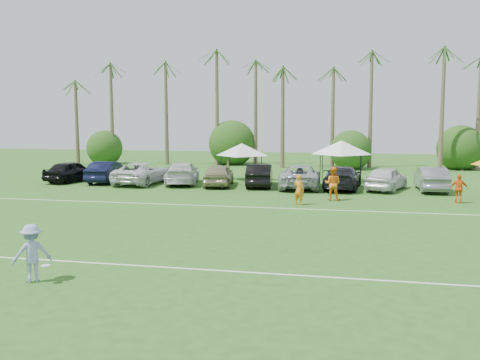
# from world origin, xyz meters

# --- Properties ---
(ground) EXTENTS (120.00, 120.00, 0.00)m
(ground) POSITION_xyz_m (0.00, 0.00, 0.00)
(ground) COLOR #2B5C1B
(ground) RESTS_ON ground
(field_lines) EXTENTS (80.00, 12.10, 0.01)m
(field_lines) POSITION_xyz_m (0.00, 8.00, 0.01)
(field_lines) COLOR white
(field_lines) RESTS_ON ground
(palm_tree_0) EXTENTS (2.40, 2.40, 8.90)m
(palm_tree_0) POSITION_xyz_m (-22.00, 38.00, 7.48)
(palm_tree_0) COLOR brown
(palm_tree_0) RESTS_ON ground
(palm_tree_1) EXTENTS (2.40, 2.40, 9.90)m
(palm_tree_1) POSITION_xyz_m (-17.00, 38.00, 8.35)
(palm_tree_1) COLOR brown
(palm_tree_1) RESTS_ON ground
(palm_tree_2) EXTENTS (2.40, 2.40, 10.90)m
(palm_tree_2) POSITION_xyz_m (-12.00, 38.00, 9.21)
(palm_tree_2) COLOR brown
(palm_tree_2) RESTS_ON ground
(palm_tree_3) EXTENTS (2.40, 2.40, 11.90)m
(palm_tree_3) POSITION_xyz_m (-8.00, 38.00, 10.06)
(palm_tree_3) COLOR brown
(palm_tree_3) RESTS_ON ground
(palm_tree_4) EXTENTS (2.40, 2.40, 8.90)m
(palm_tree_4) POSITION_xyz_m (-4.00, 38.00, 7.48)
(palm_tree_4) COLOR brown
(palm_tree_4) RESTS_ON ground
(palm_tree_5) EXTENTS (2.40, 2.40, 9.90)m
(palm_tree_5) POSITION_xyz_m (0.00, 38.00, 8.35)
(palm_tree_5) COLOR brown
(palm_tree_5) RESTS_ON ground
(palm_tree_6) EXTENTS (2.40, 2.40, 10.90)m
(palm_tree_6) POSITION_xyz_m (4.00, 38.00, 9.21)
(palm_tree_6) COLOR brown
(palm_tree_6) RESTS_ON ground
(palm_tree_7) EXTENTS (2.40, 2.40, 11.90)m
(palm_tree_7) POSITION_xyz_m (8.00, 38.00, 10.06)
(palm_tree_7) COLOR brown
(palm_tree_7) RESTS_ON ground
(palm_tree_8) EXTENTS (2.40, 2.40, 8.90)m
(palm_tree_8) POSITION_xyz_m (13.00, 38.00, 7.48)
(palm_tree_8) COLOR brown
(palm_tree_8) RESTS_ON ground
(bush_tree_0) EXTENTS (4.00, 4.00, 4.00)m
(bush_tree_0) POSITION_xyz_m (-19.00, 39.00, 1.80)
(bush_tree_0) COLOR brown
(bush_tree_0) RESTS_ON ground
(bush_tree_1) EXTENTS (4.00, 4.00, 4.00)m
(bush_tree_1) POSITION_xyz_m (-6.00, 39.00, 1.80)
(bush_tree_1) COLOR brown
(bush_tree_1) RESTS_ON ground
(bush_tree_2) EXTENTS (4.00, 4.00, 4.00)m
(bush_tree_2) POSITION_xyz_m (6.00, 39.00, 1.80)
(bush_tree_2) COLOR brown
(bush_tree_2) RESTS_ON ground
(bush_tree_3) EXTENTS (4.00, 4.00, 4.00)m
(bush_tree_3) POSITION_xyz_m (16.00, 39.00, 1.80)
(bush_tree_3) COLOR brown
(bush_tree_3) RESTS_ON ground
(sideline_player_a) EXTENTS (0.73, 0.62, 1.69)m
(sideline_player_a) POSITION_xyz_m (3.35, 15.35, 0.85)
(sideline_player_a) COLOR orange
(sideline_player_a) RESTS_ON ground
(sideline_player_b) EXTENTS (1.06, 0.88, 1.96)m
(sideline_player_b) POSITION_xyz_m (5.11, 17.41, 0.98)
(sideline_player_b) COLOR orange
(sideline_player_b) RESTS_ON ground
(sideline_player_c) EXTENTS (1.01, 0.50, 1.65)m
(sideline_player_c) POSITION_xyz_m (12.12, 17.79, 0.83)
(sideline_player_c) COLOR orange
(sideline_player_c) RESTS_ON ground
(canopy_tent_left) EXTENTS (4.08, 4.08, 3.31)m
(canopy_tent_left) POSITION_xyz_m (-2.17, 26.33, 2.83)
(canopy_tent_left) COLOR black
(canopy_tent_left) RESTS_ON ground
(canopy_tent_right) EXTENTS (4.47, 4.47, 3.62)m
(canopy_tent_right) POSITION_xyz_m (5.35, 26.65, 3.10)
(canopy_tent_right) COLOR black
(canopy_tent_right) RESTS_ON ground
(frisbee_player) EXTENTS (1.28, 1.19, 1.72)m
(frisbee_player) POSITION_xyz_m (-2.93, -0.23, 0.86)
(frisbee_player) COLOR #949AD3
(frisbee_player) RESTS_ON ground
(parked_car_0) EXTENTS (2.83, 4.96, 1.59)m
(parked_car_0) POSITION_xyz_m (-14.47, 22.52, 0.80)
(parked_car_0) COLOR black
(parked_car_0) RESTS_ON ground
(parked_car_1) EXTENTS (1.93, 4.91, 1.59)m
(parked_car_1) POSITION_xyz_m (-11.60, 22.69, 0.80)
(parked_car_1) COLOR black
(parked_car_1) RESTS_ON ground
(parked_car_2) EXTENTS (2.93, 5.85, 1.59)m
(parked_car_2) POSITION_xyz_m (-8.74, 22.37, 0.80)
(parked_car_2) COLOR silver
(parked_car_2) RESTS_ON ground
(parked_car_3) EXTENTS (3.38, 5.84, 1.59)m
(parked_car_3) POSITION_xyz_m (-5.88, 22.91, 0.80)
(parked_car_3) COLOR silver
(parked_car_3) RESTS_ON ground
(parked_car_4) EXTENTS (2.50, 4.88, 1.59)m
(parked_car_4) POSITION_xyz_m (-3.02, 22.37, 0.80)
(parked_car_4) COLOR gray
(parked_car_4) RESTS_ON ground
(parked_car_5) EXTENTS (2.26, 4.99, 1.59)m
(parked_car_5) POSITION_xyz_m (-0.16, 22.76, 0.80)
(parked_car_5) COLOR black
(parked_car_5) RESTS_ON ground
(parked_car_6) EXTENTS (2.96, 5.86, 1.59)m
(parked_car_6) POSITION_xyz_m (2.71, 22.50, 0.80)
(parked_car_6) COLOR #A2A6AE
(parked_car_6) RESTS_ON ground
(parked_car_7) EXTENTS (2.66, 5.64, 1.59)m
(parked_car_7) POSITION_xyz_m (5.57, 22.50, 0.80)
(parked_car_7) COLOR black
(parked_car_7) RESTS_ON ground
(parked_car_8) EXTENTS (3.32, 5.03, 1.59)m
(parked_car_8) POSITION_xyz_m (8.43, 22.55, 0.80)
(parked_car_8) COLOR silver
(parked_car_8) RESTS_ON ground
(parked_car_9) EXTENTS (1.78, 4.86, 1.59)m
(parked_car_9) POSITION_xyz_m (11.29, 22.78, 0.80)
(parked_car_9) COLOR slate
(parked_car_9) RESTS_ON ground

